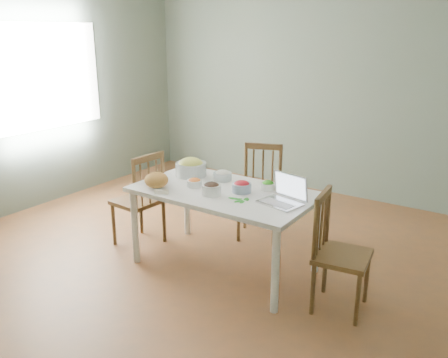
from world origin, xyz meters
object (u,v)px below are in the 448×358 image
Objects in this scene: bowl_squash at (191,167)px; bread_boule at (156,180)px; dining_table at (224,229)px; chair_right at (343,254)px; laptop at (280,190)px; chair_far at (260,193)px; chair_left at (138,199)px.

bread_boule is at bearing -94.31° from bowl_squash.
bread_boule is 0.44m from bowl_squash.
chair_right is at bearing -2.63° from dining_table.
chair_right is at bearing 7.64° from bread_boule.
bread_boule is 1.10m from laptop.
dining_table is 0.75m from chair_far.
laptop is (0.62, -0.76, 0.37)m from chair_far.
bread_boule is at bearing -134.87° from chair_far.
chair_far is at bearing 140.88° from laptop.
chair_far reaches higher than bowl_squash.
laptop reaches higher than dining_table.
laptop reaches higher than chair_far.
chair_right reaches higher than bowl_squash.
dining_table is at bearing -19.38° from bowl_squash.
bread_boule is (-0.45, -1.00, 0.32)m from chair_far.
dining_table is 1.10m from chair_right.
bread_boule is 0.64× the size of laptop.
chair_far reaches higher than bread_boule.
laptop is at bearing -2.62° from dining_table.
bread_boule is (-1.61, -0.22, 0.33)m from chair_right.
laptop is at bearing 12.73° from bread_boule.
bowl_squash reaches higher than dining_table.
bowl_squash is at bearing -147.24° from chair_far.
bread_boule is at bearing 89.82° from chair_right.
chair_far is 1.15m from bread_boule.
chair_far is 1.20m from chair_left.
bowl_squash is 0.89× the size of laptop.
dining_table is 0.68m from bowl_squash.
bread_boule is 0.72× the size of bowl_squash.
bowl_squash is at bearing 85.69° from bread_boule.
chair_right reaches higher than bread_boule.
chair_left is at bearing 155.78° from bread_boule.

